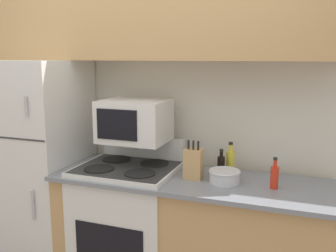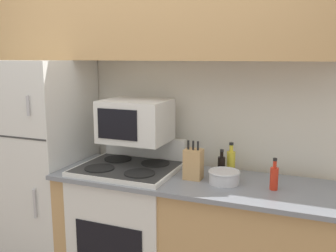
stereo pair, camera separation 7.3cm
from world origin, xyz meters
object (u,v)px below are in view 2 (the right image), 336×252
(bottle_cooking_spray, at_px, (231,161))
(bowl, at_px, (224,177))
(microwave, at_px, (136,121))
(bottle_hot_sauce, at_px, (274,177))
(knife_block, at_px, (193,164))
(stove, at_px, (130,225))
(refrigerator, at_px, (39,165))
(bottle_soy_sauce, at_px, (221,165))

(bottle_cooking_spray, bearing_deg, bowl, -87.92)
(microwave, xyz_separation_m, bottle_hot_sauce, (1.00, -0.12, -0.27))
(bottle_cooking_spray, bearing_deg, knife_block, -133.31)
(stove, relative_size, bottle_cooking_spray, 5.00)
(stove, height_order, microwave, microwave)
(microwave, distance_m, bowl, 0.77)
(refrigerator, distance_m, bottle_hot_sauce, 1.87)
(microwave, distance_m, bottle_cooking_spray, 0.74)
(microwave, height_order, bottle_cooking_spray, microwave)
(stove, distance_m, knife_block, 0.72)
(knife_block, height_order, bottle_cooking_spray, knife_block)
(refrigerator, relative_size, stove, 1.53)
(microwave, xyz_separation_m, bottle_cooking_spray, (0.68, 0.11, -0.26))
(microwave, relative_size, bottle_cooking_spray, 2.16)
(bottle_cooking_spray, height_order, bottle_soy_sauce, bottle_cooking_spray)
(stove, height_order, bowl, stove)
(bottle_soy_sauce, bearing_deg, bottle_cooking_spray, 51.95)
(knife_block, relative_size, bottle_hot_sauce, 1.31)
(bowl, distance_m, bottle_hot_sauce, 0.31)
(bottle_hot_sauce, bearing_deg, microwave, 173.19)
(bottle_hot_sauce, xyz_separation_m, bottle_cooking_spray, (-0.32, 0.23, 0.01))
(bottle_soy_sauce, bearing_deg, bowl, -70.29)
(refrigerator, relative_size, microwave, 3.55)
(bottle_cooking_spray, bearing_deg, stove, -163.21)
(knife_block, height_order, bottle_hot_sauce, knife_block)
(knife_block, bearing_deg, bottle_cooking_spray, 46.69)
(bottle_hot_sauce, bearing_deg, bottle_soy_sauce, 155.99)
(microwave, xyz_separation_m, bottle_soy_sauce, (0.63, 0.05, -0.28))
(bowl, xyz_separation_m, bottle_hot_sauce, (0.31, 0.00, 0.03))
(bowl, bearing_deg, refrigerator, 177.61)
(microwave, bearing_deg, bottle_hot_sauce, -6.81)
(bowl, bearing_deg, knife_block, 176.47)
(stove, bearing_deg, bottle_soy_sauce, 12.68)
(bottle_soy_sauce, bearing_deg, microwave, -175.92)
(bowl, height_order, bottle_soy_sauce, bottle_soy_sauce)
(microwave, relative_size, bowl, 2.31)
(stove, height_order, bottle_hot_sauce, bottle_hot_sauce)
(refrigerator, height_order, bottle_cooking_spray, refrigerator)
(refrigerator, height_order, bottle_soy_sauce, refrigerator)
(bowl, distance_m, bottle_soy_sauce, 0.18)
(stove, xyz_separation_m, knife_block, (0.49, -0.01, 0.53))
(knife_block, bearing_deg, bowl, -3.53)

